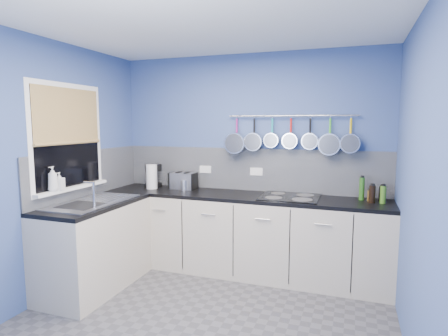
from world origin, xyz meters
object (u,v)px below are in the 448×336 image
Objects in this scene: soap_bottle_a at (53,179)px; soap_bottle_b at (59,181)px; coffee_maker at (153,176)px; toaster at (183,181)px; paper_towel at (152,177)px; canister at (184,185)px; hob at (290,197)px.

soap_bottle_a reaches higher than soap_bottle_b.
toaster is at bearing 0.62° from coffee_maker.
paper_towel reaches higher than toaster.
soap_bottle_b is at bearing 90.00° from soap_bottle_a.
soap_bottle_b is 1.23m from coffee_maker.
toaster is (0.39, 0.04, -0.05)m from coffee_maker.
soap_bottle_b reaches higher than coffee_maker.
paper_towel is at bearing -174.79° from canister.
canister is (0.80, 1.21, -0.21)m from soap_bottle_a.
canister reaches higher than hob.
soap_bottle_b is 0.56× the size of toaster.
canister is at bearing -53.70° from toaster.
soap_bottle_a is 0.78× the size of toaster.
coffee_maker is at bearing 73.09° from soap_bottle_b.
hob is at bearing 28.10° from soap_bottle_b.
soap_bottle_a is 1.31m from coffee_maker.
canister is at bearing 56.38° from soap_bottle_a.
soap_bottle_b is at bearing -118.68° from toaster.
toaster is 0.11m from canister.
toaster is (0.36, 0.12, -0.05)m from paper_towel.
hob is (1.72, -0.06, -0.14)m from coffee_maker.
paper_towel is 2.43× the size of canister.
paper_towel reaches higher than coffee_maker.
toaster reaches higher than hob.
hob is at bearing 29.83° from soap_bottle_a.
paper_towel is 1.69m from hob.
coffee_maker reaches higher than hob.
coffee_maker is at bearing -170.85° from toaster.
soap_bottle_b is 0.58× the size of paper_towel.
paper_towel is at bearing 71.72° from soap_bottle_a.
soap_bottle_a is at bearing -90.00° from soap_bottle_b.
coffee_maker is 1.72m from hob.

